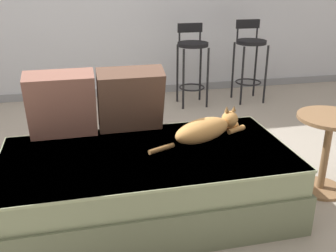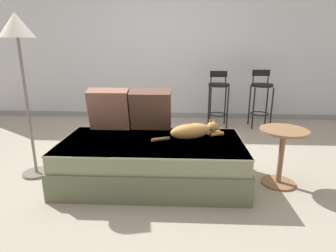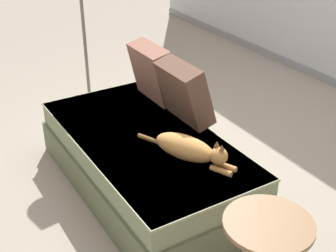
{
  "view_description": "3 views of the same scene",
  "coord_description": "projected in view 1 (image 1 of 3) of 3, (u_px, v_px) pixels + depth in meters",
  "views": [
    {
      "loc": [
        -0.34,
        -2.51,
        1.45
      ],
      "look_at": [
        0.15,
        -0.3,
        0.55
      ],
      "focal_mm": 42.0,
      "sensor_mm": 36.0,
      "label": 1
    },
    {
      "loc": [
        0.3,
        -2.93,
        1.3
      ],
      "look_at": [
        0.15,
        -0.3,
        0.55
      ],
      "focal_mm": 30.0,
      "sensor_mm": 36.0,
      "label": 2
    },
    {
      "loc": [
        2.47,
        -1.68,
        2.01
      ],
      "look_at": [
        0.15,
        -0.3,
        0.55
      ],
      "focal_mm": 50.0,
      "sensor_mm": 36.0,
      "label": 3
    }
  ],
  "objects": [
    {
      "name": "couch",
      "position": [
        148.0,
        183.0,
        2.44
      ],
      "size": [
        1.78,
        0.93,
        0.43
      ],
      "color": "#636B50",
      "rests_on": "ground"
    },
    {
      "name": "cat",
      "position": [
        206.0,
        129.0,
        2.51
      ],
      "size": [
        0.71,
        0.35,
        0.19
      ],
      "color": "tan",
      "rests_on": "couch"
    },
    {
      "name": "ground_plane",
      "position": [
        139.0,
        182.0,
        2.89
      ],
      "size": [
        16.0,
        16.0,
        0.0
      ],
      "primitive_type": "plane",
      "color": "#A89E8E",
      "rests_on": "ground"
    },
    {
      "name": "bar_stool_near_window",
      "position": [
        192.0,
        56.0,
        4.36
      ],
      "size": [
        0.34,
        0.34,
        0.9
      ],
      "color": "black",
      "rests_on": "ground"
    },
    {
      "name": "throw_pillow_corner",
      "position": [
        62.0,
        105.0,
        2.5
      ],
      "size": [
        0.43,
        0.25,
        0.45
      ],
      "color": "#936051",
      "rests_on": "couch"
    },
    {
      "name": "side_table",
      "position": [
        327.0,
        143.0,
        2.65
      ],
      "size": [
        0.44,
        0.44,
        0.56
      ],
      "color": "olive",
      "rests_on": "ground"
    },
    {
      "name": "wall_baseboard_trim",
      "position": [
        112.0,
        92.0,
        4.86
      ],
      "size": [
        8.0,
        0.02,
        0.09
      ],
      "primitive_type": "cube",
      "color": "gray",
      "rests_on": "ground"
    },
    {
      "name": "bar_stool_by_doorway",
      "position": [
        250.0,
        53.0,
        4.5
      ],
      "size": [
        0.34,
        0.34,
        0.92
      ],
      "color": "black",
      "rests_on": "ground"
    },
    {
      "name": "throw_pillow_middle",
      "position": [
        130.0,
        100.0,
        2.59
      ],
      "size": [
        0.43,
        0.28,
        0.45
      ],
      "color": "brown",
      "rests_on": "couch"
    }
  ]
}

